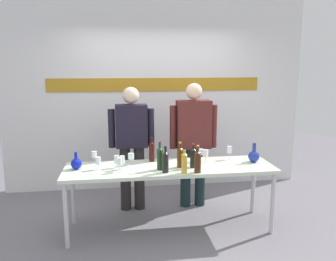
{
  "coord_description": "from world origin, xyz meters",
  "views": [
    {
      "loc": [
        -0.56,
        -3.8,
        1.94
      ],
      "look_at": [
        0.0,
        0.15,
        1.17
      ],
      "focal_mm": 36.72,
      "sensor_mm": 36.0,
      "label": 1
    }
  ],
  "objects_px": {
    "display_table": "(170,171)",
    "wine_bottle_6": "(165,161)",
    "wine_bottle_1": "(198,161)",
    "wine_glass_right_1": "(205,154)",
    "wine_glass_left_3": "(122,160)",
    "wine_glass_left_2": "(94,154)",
    "presenter_left": "(132,141)",
    "presenter_right": "(193,137)",
    "wine_glass_left_4": "(131,156)",
    "decanter_blue_right": "(254,156)",
    "wine_bottle_2": "(193,157)",
    "wine_glass_right_2": "(201,152)",
    "wine_glass_left_0": "(117,159)",
    "wine_glass_left_5": "(98,161)",
    "decanter_blue_left": "(76,163)",
    "wine_glass_left_1": "(119,162)",
    "wine_glass_right_0": "(229,150)",
    "wine_bottle_3": "(180,157)",
    "wine_bottle_0": "(152,151)",
    "wine_bottle_4": "(160,158)",
    "wine_bottle_5": "(184,162)"
  },
  "relations": [
    {
      "from": "display_table",
      "to": "wine_bottle_5",
      "type": "xyz_separation_m",
      "value": [
        0.12,
        -0.27,
        0.19
      ]
    },
    {
      "from": "wine_bottle_0",
      "to": "wine_bottle_5",
      "type": "distance_m",
      "value": 0.6
    },
    {
      "from": "wine_bottle_6",
      "to": "display_table",
      "type": "bearing_deg",
      "value": 69.54
    },
    {
      "from": "wine_glass_left_2",
      "to": "wine_bottle_0",
      "type": "bearing_deg",
      "value": -2.9
    },
    {
      "from": "decanter_blue_left",
      "to": "decanter_blue_right",
      "type": "height_order",
      "value": "decanter_blue_right"
    },
    {
      "from": "wine_bottle_1",
      "to": "wine_bottle_6",
      "type": "xyz_separation_m",
      "value": [
        -0.35,
        0.05,
        -0.0
      ]
    },
    {
      "from": "wine_glass_right_1",
      "to": "wine_glass_left_4",
      "type": "bearing_deg",
      "value": 177.09
    },
    {
      "from": "presenter_right",
      "to": "wine_glass_right_1",
      "type": "relative_size",
      "value": 10.57
    },
    {
      "from": "wine_glass_left_2",
      "to": "wine_glass_right_0",
      "type": "bearing_deg",
      "value": -2.68
    },
    {
      "from": "wine_bottle_3",
      "to": "wine_glass_right_0",
      "type": "bearing_deg",
      "value": 20.48
    },
    {
      "from": "wine_glass_left_0",
      "to": "wine_glass_right_1",
      "type": "height_order",
      "value": "wine_glass_right_1"
    },
    {
      "from": "wine_glass_right_2",
      "to": "decanter_blue_right",
      "type": "bearing_deg",
      "value": -12.52
    },
    {
      "from": "wine_bottle_2",
      "to": "wine_glass_right_1",
      "type": "xyz_separation_m",
      "value": [
        0.19,
        0.16,
        -0.01
      ]
    },
    {
      "from": "wine_bottle_6",
      "to": "wine_glass_right_1",
      "type": "bearing_deg",
      "value": 30.25
    },
    {
      "from": "wine_bottle_0",
      "to": "wine_glass_right_0",
      "type": "height_order",
      "value": "wine_bottle_0"
    },
    {
      "from": "wine_glass_left_4",
      "to": "wine_glass_right_0",
      "type": "relative_size",
      "value": 0.83
    },
    {
      "from": "wine_bottle_3",
      "to": "presenter_left",
      "type": "bearing_deg",
      "value": 127.69
    },
    {
      "from": "wine_glass_left_2",
      "to": "wine_glass_right_1",
      "type": "relative_size",
      "value": 0.89
    },
    {
      "from": "decanter_blue_left",
      "to": "wine_glass_right_1",
      "type": "relative_size",
      "value": 1.23
    },
    {
      "from": "wine_bottle_4",
      "to": "wine_bottle_0",
      "type": "bearing_deg",
      "value": 99.53
    },
    {
      "from": "wine_glass_left_3",
      "to": "wine_glass_left_2",
      "type": "bearing_deg",
      "value": 136.49
    },
    {
      "from": "wine_glass_left_0",
      "to": "wine_bottle_1",
      "type": "bearing_deg",
      "value": -19.2
    },
    {
      "from": "wine_bottle_6",
      "to": "wine_glass_left_3",
      "type": "height_order",
      "value": "wine_bottle_6"
    },
    {
      "from": "display_table",
      "to": "wine_bottle_6",
      "type": "xyz_separation_m",
      "value": [
        -0.08,
        -0.21,
        0.19
      ]
    },
    {
      "from": "display_table",
      "to": "wine_glass_right_1",
      "type": "height_order",
      "value": "wine_glass_right_1"
    },
    {
      "from": "presenter_right",
      "to": "wine_glass_right_2",
      "type": "relative_size",
      "value": 11.39
    },
    {
      "from": "presenter_right",
      "to": "wine_bottle_4",
      "type": "distance_m",
      "value": 0.92
    },
    {
      "from": "wine_glass_left_2",
      "to": "wine_glass_right_0",
      "type": "distance_m",
      "value": 1.66
    },
    {
      "from": "wine_bottle_1",
      "to": "wine_bottle_0",
      "type": "bearing_deg",
      "value": 131.53
    },
    {
      "from": "presenter_right",
      "to": "wine_bottle_1",
      "type": "relative_size",
      "value": 5.53
    },
    {
      "from": "decanter_blue_left",
      "to": "wine_bottle_6",
      "type": "xyz_separation_m",
      "value": [
        0.98,
        -0.26,
        0.06
      ]
    },
    {
      "from": "wine_glass_left_0",
      "to": "wine_glass_left_5",
      "type": "xyz_separation_m",
      "value": [
        -0.21,
        -0.04,
        0.0
      ]
    },
    {
      "from": "presenter_left",
      "to": "presenter_right",
      "type": "height_order",
      "value": "presenter_right"
    },
    {
      "from": "wine_glass_left_0",
      "to": "wine_glass_right_1",
      "type": "xyz_separation_m",
      "value": [
        1.06,
        0.05,
        0.02
      ]
    },
    {
      "from": "wine_glass_right_1",
      "to": "wine_bottle_1",
      "type": "bearing_deg",
      "value": -116.25
    },
    {
      "from": "decanter_blue_right",
      "to": "wine_bottle_3",
      "type": "height_order",
      "value": "wine_bottle_3"
    },
    {
      "from": "wine_bottle_2",
      "to": "wine_glass_right_2",
      "type": "height_order",
      "value": "wine_bottle_2"
    },
    {
      "from": "wine_bottle_1",
      "to": "wine_glass_right_1",
      "type": "distance_m",
      "value": 0.4
    },
    {
      "from": "wine_glass_left_0",
      "to": "wine_glass_left_5",
      "type": "relative_size",
      "value": 1.0
    },
    {
      "from": "wine_glass_right_1",
      "to": "wine_glass_right_2",
      "type": "distance_m",
      "value": 0.1
    },
    {
      "from": "wine_bottle_2",
      "to": "wine_glass_right_2",
      "type": "bearing_deg",
      "value": 59.25
    },
    {
      "from": "display_table",
      "to": "presenter_right",
      "type": "xyz_separation_m",
      "value": [
        0.42,
        0.64,
        0.27
      ]
    },
    {
      "from": "wine_bottle_4",
      "to": "wine_glass_left_0",
      "type": "xyz_separation_m",
      "value": [
        -0.48,
        0.14,
        -0.04
      ]
    },
    {
      "from": "wine_glass_left_2",
      "to": "wine_glass_left_4",
      "type": "bearing_deg",
      "value": -18.3
    },
    {
      "from": "decanter_blue_right",
      "to": "wine_bottle_5",
      "type": "relative_size",
      "value": 0.82
    },
    {
      "from": "wine_glass_left_1",
      "to": "wine_glass_right_0",
      "type": "distance_m",
      "value": 1.4
    },
    {
      "from": "wine_bottle_6",
      "to": "decanter_blue_right",
      "type": "bearing_deg",
      "value": 13.0
    },
    {
      "from": "presenter_right",
      "to": "wine_glass_left_4",
      "type": "xyz_separation_m",
      "value": [
        -0.86,
        -0.5,
        -0.11
      ]
    },
    {
      "from": "decanter_blue_left",
      "to": "wine_bottle_1",
      "type": "relative_size",
      "value": 0.65
    },
    {
      "from": "decanter_blue_right",
      "to": "wine_bottle_6",
      "type": "bearing_deg",
      "value": -167.0
    }
  ]
}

